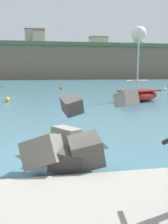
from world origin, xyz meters
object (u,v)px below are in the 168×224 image
(boat_near_centre, at_px, (139,95))
(station_building_east, at_px, (98,43))
(radar_dome, at_px, (139,36))
(mooring_buoy_outer, at_px, (61,88))
(station_building_west, at_px, (39,38))
(mooring_buoy_inner, at_px, (7,99))
(mooring_buoy_middle, at_px, (165,89))
(station_building_central, at_px, (35,38))

(boat_near_centre, xyz_separation_m, station_building_east, (14.80, 83.06, 14.09))
(radar_dome, xyz_separation_m, station_building_east, (-14.03, 10.80, -1.68))
(station_building_east, bearing_deg, mooring_buoy_outer, -107.27)
(station_building_west, distance_m, station_building_east, 27.09)
(boat_near_centre, xyz_separation_m, mooring_buoy_inner, (-11.98, 1.67, -0.35))
(boat_near_centre, relative_size, radar_dome, 0.79)
(mooring_buoy_middle, xyz_separation_m, station_building_central, (-20.05, 66.46, 15.18))
(mooring_buoy_inner, bearing_deg, boat_near_centre, -7.92)
(mooring_buoy_middle, height_order, mooring_buoy_outer, same)
(station_building_central, bearing_deg, boat_near_centre, -81.30)
(mooring_buoy_inner, relative_size, station_building_central, 0.06)
(boat_near_centre, bearing_deg, station_building_west, 98.06)
(station_building_central, bearing_deg, mooring_buoy_middle, -73.21)
(mooring_buoy_middle, distance_m, station_building_west, 66.54)
(mooring_buoy_middle, bearing_deg, mooring_buoy_outer, 161.01)
(station_building_west, relative_size, station_building_east, 0.68)
(mooring_buoy_middle, height_order, station_building_east, station_building_east)
(mooring_buoy_outer, bearing_deg, radar_dome, 58.28)
(mooring_buoy_outer, xyz_separation_m, station_building_central, (-5.68, 61.52, 15.18))
(station_building_west, xyz_separation_m, station_building_east, (25.13, 10.10, -0.13))
(station_building_central, relative_size, station_building_east, 0.97)
(mooring_buoy_middle, xyz_separation_m, mooring_buoy_outer, (-14.37, 4.95, 0.00))
(mooring_buoy_middle, distance_m, station_building_central, 71.06)
(mooring_buoy_inner, height_order, station_building_east, station_building_east)
(mooring_buoy_outer, relative_size, station_building_west, 0.08)
(mooring_buoy_inner, relative_size, station_building_east, 0.05)
(boat_near_centre, bearing_deg, mooring_buoy_inner, 172.08)
(mooring_buoy_outer, bearing_deg, boat_near_centre, -68.62)
(boat_near_centre, xyz_separation_m, mooring_buoy_outer, (-6.14, 15.69, -0.35))
(boat_near_centre, bearing_deg, station_building_central, 98.70)
(radar_dome, distance_m, station_building_east, 17.78)
(radar_dome, bearing_deg, mooring_buoy_middle, -108.51)
(boat_near_centre, distance_m, station_building_east, 85.53)
(mooring_buoy_middle, height_order, station_building_central, station_building_central)
(boat_near_centre, height_order, mooring_buoy_inner, boat_near_centre)
(mooring_buoy_outer, xyz_separation_m, station_building_west, (-4.19, 57.26, 14.58))
(station_building_east, bearing_deg, station_building_west, -158.10)
(station_building_west, bearing_deg, station_building_east, 21.90)
(mooring_buoy_outer, bearing_deg, station_building_east, 72.73)
(mooring_buoy_inner, relative_size, mooring_buoy_middle, 1.00)
(mooring_buoy_middle, bearing_deg, mooring_buoy_inner, -155.82)
(mooring_buoy_middle, bearing_deg, station_building_west, 106.61)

